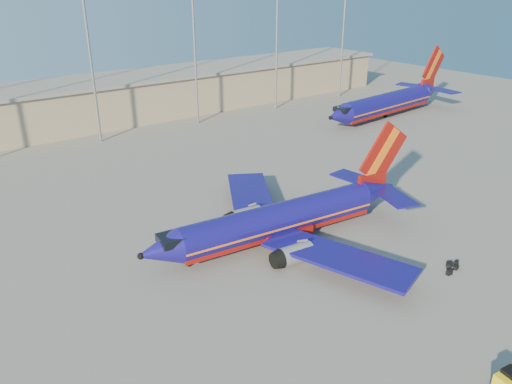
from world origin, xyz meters
The scene contains 7 objects.
ground centered at (0.00, 0.00, 0.00)m, with size 220.00×220.00×0.00m, color slate.
terminal_building centered at (10.00, 58.00, 4.32)m, with size 122.00×16.00×8.50m.
light_mast_row centered at (5.00, 46.00, 17.55)m, with size 101.60×1.60×28.65m.
aircraft_main centered at (-2.38, -1.05, 2.44)m, with size 33.72×32.27×11.43m.
aircraft_second centered at (49.17, 26.34, 3.01)m, with size 38.72×15.04×13.11m.
baggage_tug centered at (-4.14, -27.49, 0.85)m, with size 2.46×1.71×1.64m.
luggage_pile centered at (6.78, -15.89, 0.25)m, with size 2.62×1.36×0.54m.
Camera 1 is at (-34.42, -37.96, 26.60)m, focal length 35.00 mm.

